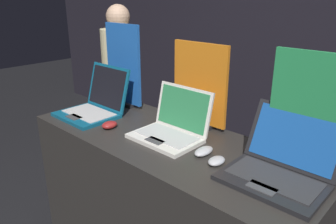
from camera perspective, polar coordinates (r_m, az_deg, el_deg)
The scene contains 12 objects.
wall_back at distance 3.20m, azimuth 24.00°, elevation 13.29°, with size 8.00×0.05×2.80m.
display_counter at distance 1.97m, azimuth -0.05°, elevation -17.52°, with size 1.65×0.62×0.96m.
laptop_front at distance 2.09m, azimuth -12.63°, elevation 1.37°, with size 0.36×0.36×0.29m.
mouse_front at distance 1.87m, azimuth -10.16°, elevation -2.22°, with size 0.07×0.09×0.04m.
promo_stand_front at distance 2.18m, azimuth -7.75°, elevation 7.70°, with size 0.31×0.07×0.54m.
laptop_middle at distance 1.72m, azimuth 0.64°, elevation -2.50°, with size 0.36×0.30×0.25m.
mouse_middle at distance 1.56m, azimuth 6.24°, elevation -6.81°, with size 0.06×0.12×0.03m.
promo_stand_middle at distance 1.83m, azimuth 5.44°, elevation 4.32°, with size 0.36×0.07×0.47m.
laptop_back at distance 1.43m, azimuth 19.05°, elevation -8.59°, with size 0.40×0.38×0.26m.
mouse_back at distance 1.49m, azimuth 8.44°, elevation -8.42°, with size 0.06×0.09×0.03m.
promo_stand_back at distance 1.49m, azimuth 22.40°, elevation -0.12°, with size 0.29×0.07×0.51m.
person_bystander at distance 2.87m, azimuth -8.02°, elevation 2.63°, with size 0.30×0.30×1.60m.
Camera 1 is at (1.07, -0.83, 1.68)m, focal length 35.00 mm.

